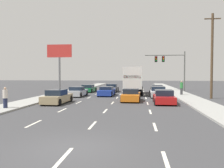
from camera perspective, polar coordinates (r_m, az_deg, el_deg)
The scene contains 19 objects.
ground_plane at distance 33.60m, azimuth 2.19°, elevation -2.39°, with size 140.00×140.00×0.00m, color #3D3D3F.
sidewalk_right at distance 29.11m, azimuth 18.03°, elevation -3.11°, with size 2.75×80.00×0.14m, color #9E9E99.
sidewalk_left at distance 30.50m, azimuth -14.35°, elevation -2.82°, with size 2.75×80.00×0.14m, color #9E9E99.
lane_markings at distance 32.67m, azimuth 2.07°, elevation -2.52°, with size 6.94×62.00×0.01m.
car_green at distance 36.72m, azimuth -5.86°, elevation -1.14°, with size 2.05×4.13×1.19m.
car_silver at distance 29.81m, azimuth -8.54°, elevation -1.91°, with size 1.93×4.18×1.25m.
car_tan at distance 22.93m, azimuth -13.35°, elevation -3.17°, with size 1.89×4.48×1.35m.
car_gray at distance 37.16m, azimuth 0.00°, elevation -1.03°, with size 1.86×4.16×1.27m.
car_blue at distance 30.34m, azimuth -1.31°, elevation -1.84°, with size 1.97×4.39×1.22m.
box_truck at distance 32.20m, azimuth 5.31°, elevation 1.18°, with size 2.68×8.05×3.77m.
car_orange at distance 24.47m, azimuth 4.72°, elevation -2.79°, with size 2.01×4.47×1.31m.
car_maroon at distance 35.82m, azimuth 11.02°, elevation -1.24°, with size 1.82×4.25×1.19m.
car_white at distance 29.07m, azimuth 11.18°, elevation -1.97°, with size 1.92×4.43×1.33m.
car_red at distance 22.77m, azimuth 12.66°, elevation -3.22°, with size 2.02×4.14×1.32m.
traffic_signal_mast at distance 39.64m, azimuth 13.60°, elevation 5.22°, with size 6.60×0.69×6.56m.
utility_pole_mid at distance 28.99m, azimuth 23.40°, elevation 6.55°, with size 1.80×0.28×9.73m.
roadside_billboard at distance 42.12m, azimuth -12.83°, elevation 6.46°, with size 4.44×0.36×8.06m.
pedestrian_near_corner at distance 31.75m, azimuth 16.75°, elevation -0.87°, with size 0.38×0.38×1.82m.
pedestrian_mid_block at distance 20.23m, azimuth -24.80°, elevation -3.04°, with size 0.38×0.38×1.66m.
Camera 1 is at (2.49, -8.39, 2.81)m, focal length 37.12 mm.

